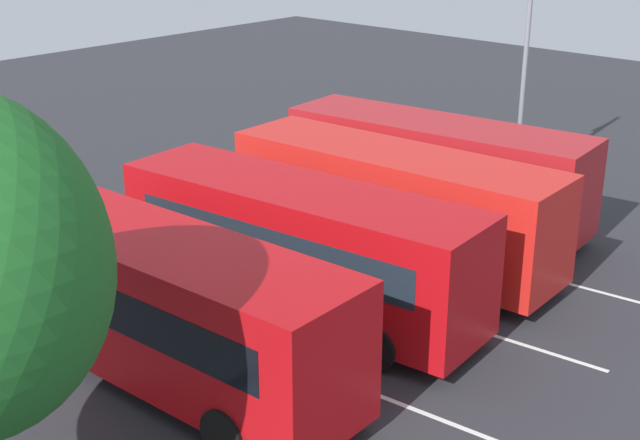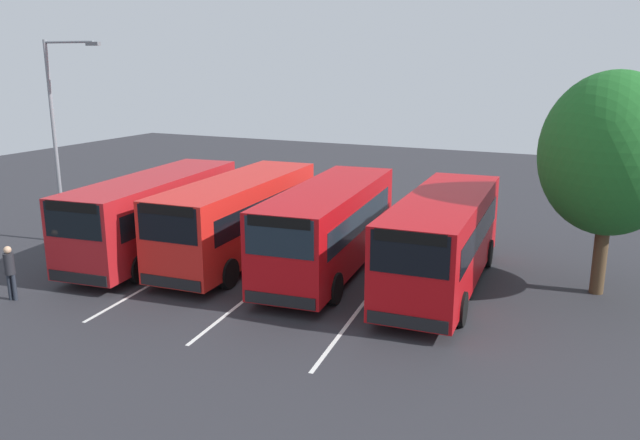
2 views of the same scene
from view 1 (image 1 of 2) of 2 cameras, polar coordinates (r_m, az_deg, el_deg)
ground_plane at (r=22.31m, az=1.13°, el=-4.31°), size 68.63×68.63×0.00m
bus_far_left at (r=26.04m, az=7.48°, el=3.34°), size 9.31×3.38×3.11m
bus_center_left at (r=23.06m, az=4.75°, el=1.11°), size 9.24×2.99×3.11m
bus_center_right at (r=20.38m, az=-1.38°, el=-1.55°), size 9.30×3.29×3.11m
bus_far_right at (r=17.90m, az=-10.32°, el=-5.25°), size 9.22×2.93×3.11m
pedestrian at (r=30.45m, az=-0.19°, el=4.81°), size 0.40×0.40×1.78m
street_lamp at (r=29.11m, az=13.02°, el=10.92°), size 0.39×2.65×8.19m
lane_stripe_outer_left at (r=24.94m, az=6.68°, el=-1.62°), size 13.89×1.48×0.01m
lane_stripe_inner_left at (r=22.31m, az=1.13°, el=-4.30°), size 13.89×1.48×0.01m
lane_stripe_inner_right at (r=19.99m, az=-5.86°, el=-7.58°), size 13.89×1.48×0.01m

